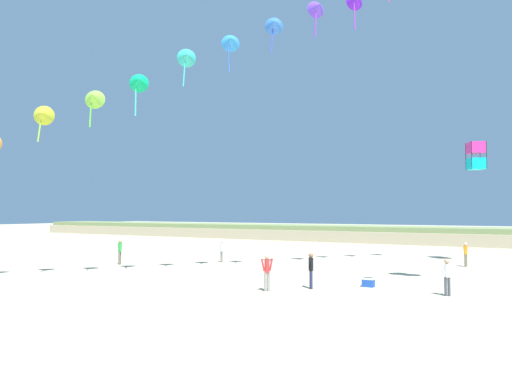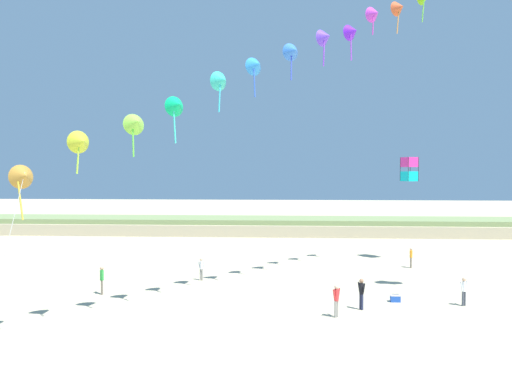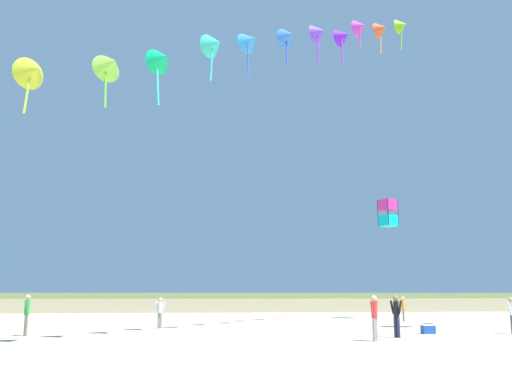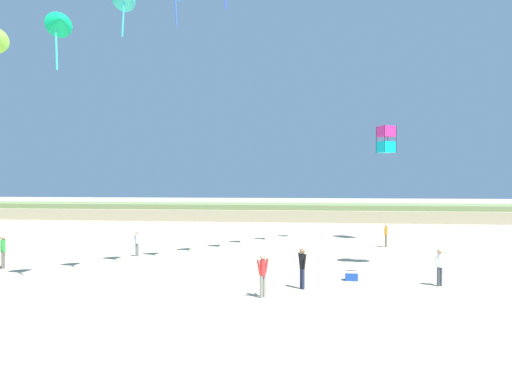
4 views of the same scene
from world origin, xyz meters
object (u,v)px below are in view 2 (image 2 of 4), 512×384
at_px(person_far_left, 201,267).
at_px(person_near_right, 102,278).
at_px(person_near_left, 361,292).
at_px(beach_cooler, 395,298).
at_px(person_far_center, 336,298).
at_px(large_kite_low_lead, 409,169).
at_px(person_mid_center, 411,256).
at_px(person_far_right, 464,289).

bearing_deg(person_far_left, person_near_right, -139.54).
height_order(person_near_left, person_far_left, person_near_left).
height_order(person_far_left, beach_cooler, person_far_left).
bearing_deg(person_far_center, person_near_left, 47.46).
height_order(person_near_right, large_kite_low_lead, large_kite_low_lead).
relative_size(person_near_right, large_kite_low_lead, 0.87).
height_order(person_near_left, person_mid_center, person_near_left).
bearing_deg(large_kite_low_lead, person_near_left, -110.13).
bearing_deg(person_near_left, person_far_center, -132.54).
distance_m(person_mid_center, person_far_left, 16.81).
height_order(large_kite_low_lead, beach_cooler, large_kite_low_lead).
bearing_deg(person_far_right, person_far_left, 159.16).
bearing_deg(person_mid_center, person_far_center, -115.44).
distance_m(person_mid_center, large_kite_low_lead, 7.68).
bearing_deg(large_kite_low_lead, person_near_right, -147.24).
relative_size(person_near_right, person_far_center, 1.02).
bearing_deg(beach_cooler, large_kite_low_lead, 75.19).
bearing_deg(person_near_left, person_far_left, 144.06).
relative_size(person_far_left, person_far_right, 0.98).
xyz_separation_m(person_near_left, large_kite_low_lead, (6.11, 16.67, 6.81)).
xyz_separation_m(person_far_center, large_kite_low_lead, (7.62, 18.31, 6.82)).
xyz_separation_m(person_far_left, person_far_right, (16.07, -6.12, 0.02)).
relative_size(person_far_left, person_far_center, 0.93).
xyz_separation_m(large_kite_low_lead, beach_cooler, (-3.89, -14.71, -7.60)).
bearing_deg(person_far_center, person_far_left, 133.82).
distance_m(person_far_left, large_kite_low_lead, 19.96).
bearing_deg(person_far_right, person_near_right, 176.12).
bearing_deg(beach_cooler, person_far_left, 156.41).
bearing_deg(large_kite_low_lead, person_far_center, -112.59).
xyz_separation_m(person_near_right, beach_cooler, (17.82, -0.74, -0.80)).
bearing_deg(person_far_center, person_far_right, 21.19).
distance_m(person_near_left, person_near_right, 15.83).
bearing_deg(person_far_right, person_far_center, -158.81).
xyz_separation_m(person_far_center, beach_cooler, (3.73, 3.60, -0.78)).
relative_size(person_mid_center, person_far_left, 1.02).
xyz_separation_m(person_near_left, person_mid_center, (5.59, 13.28, -0.06)).
height_order(person_far_left, person_far_center, person_far_center).
bearing_deg(person_far_center, large_kite_low_lead, 67.41).
bearing_deg(large_kite_low_lead, person_mid_center, -98.69).
height_order(person_mid_center, large_kite_low_lead, large_kite_low_lead).
xyz_separation_m(person_near_left, person_near_right, (-15.60, 2.70, 0.02)).
xyz_separation_m(person_near_left, person_far_center, (-1.51, -1.64, -0.00)).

